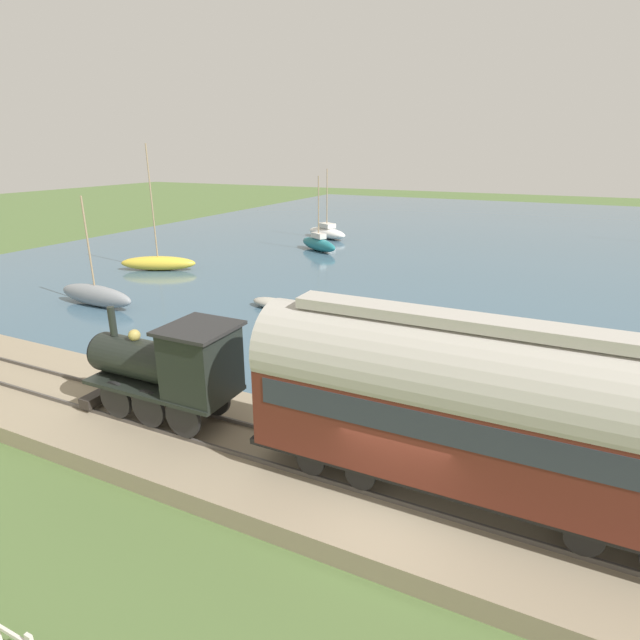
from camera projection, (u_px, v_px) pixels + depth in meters
name	position (u px, v px, depth m)	size (l,w,h in m)	color
ground_plane	(390.00, 530.00, 11.71)	(200.00, 200.00, 0.00)	#516B38
harbor_water	(528.00, 240.00, 49.13)	(80.00, 80.00, 0.01)	#426075
rail_embankment	(403.00, 495.00, 12.44)	(5.11, 56.00, 0.68)	gray
steam_locomotive	(170.00, 365.00, 14.67)	(2.00, 5.28, 3.28)	black
passenger_coach	(477.00, 406.00, 10.90)	(2.33, 10.66, 4.49)	black
sailboat_white	(327.00, 232.00, 50.02)	(4.00, 5.57, 6.69)	white
sailboat_gray	(96.00, 295.00, 28.25)	(1.19, 5.49, 6.13)	gray
sailboat_yellow	(158.00, 263.00, 36.68)	(3.48, 5.55, 8.86)	gold
sailboat_teal	(319.00, 244.00, 43.72)	(3.55, 4.80, 6.36)	#1E707A
rowboat_near_shore	(593.00, 400.00, 17.35)	(2.12, 1.98, 0.35)	silver
rowboat_mid_harbor	(272.00, 303.00, 28.00)	(1.33, 2.64, 0.55)	#B7B2A3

